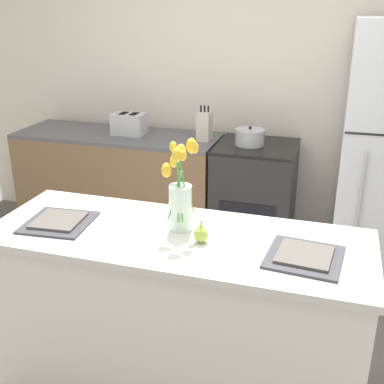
{
  "coord_description": "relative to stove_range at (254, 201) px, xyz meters",
  "views": [
    {
      "loc": [
        0.66,
        -1.9,
        1.91
      ],
      "look_at": [
        0.0,
        0.25,
        1.03
      ],
      "focal_mm": 45.0,
      "sensor_mm": 36.0,
      "label": 1
    }
  ],
  "objects": [
    {
      "name": "cooking_pot",
      "position": [
        -0.05,
        -0.01,
        0.52
      ],
      "size": [
        0.23,
        0.23,
        0.14
      ],
      "color": "#B2B5B7",
      "rests_on": "stove_range"
    },
    {
      "name": "stove_range",
      "position": [
        0.0,
        0.0,
        0.0
      ],
      "size": [
        0.6,
        0.61,
        0.92
      ],
      "color": "black",
      "rests_on": "ground_plane"
    },
    {
      "name": "flower_vase",
      "position": [
        -0.1,
        -1.54,
        0.63
      ],
      "size": [
        0.15,
        0.16,
        0.45
      ],
      "color": "silver",
      "rests_on": "kitchen_island"
    },
    {
      "name": "toaster",
      "position": [
        -1.05,
        0.02,
        0.54
      ],
      "size": [
        0.28,
        0.18,
        0.17
      ],
      "color": "#B7BABC",
      "rests_on": "back_counter"
    },
    {
      "name": "back_counter",
      "position": [
        -1.16,
        0.0,
        0.0
      ],
      "size": [
        1.68,
        0.6,
        0.92
      ],
      "color": "brown",
      "rests_on": "ground_plane"
    },
    {
      "name": "back_wall",
      "position": [
        -0.1,
        0.4,
        0.89
      ],
      "size": [
        5.2,
        0.08,
        2.7
      ],
      "color": "silver",
      "rests_on": "ground_plane"
    },
    {
      "name": "plate_setting_left",
      "position": [
        -0.69,
        -1.65,
        0.46
      ],
      "size": [
        0.33,
        0.33,
        0.02
      ],
      "color": "#333338",
      "rests_on": "kitchen_island"
    },
    {
      "name": "knife_block",
      "position": [
        -0.42,
        0.03,
        0.57
      ],
      "size": [
        0.1,
        0.14,
        0.27
      ],
      "color": "beige",
      "rests_on": "back_counter"
    },
    {
      "name": "pear_figurine",
      "position": [
        0.03,
        -1.64,
        0.49
      ],
      "size": [
        0.07,
        0.07,
        0.11
      ],
      "color": "#9EBC47",
      "rests_on": "kitchen_island"
    },
    {
      "name": "plate_setting_right",
      "position": [
        0.49,
        -1.65,
        0.46
      ],
      "size": [
        0.33,
        0.33,
        0.02
      ],
      "color": "#333338",
      "rests_on": "kitchen_island"
    },
    {
      "name": "kitchen_island",
      "position": [
        -0.1,
        -1.6,
        -0.0
      ],
      "size": [
        1.8,
        0.66,
        0.91
      ],
      "color": "silver",
      "rests_on": "ground_plane"
    }
  ]
}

